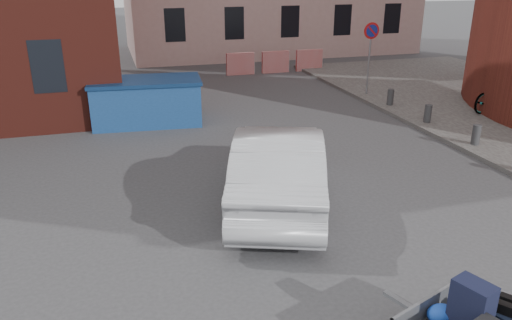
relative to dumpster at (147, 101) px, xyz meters
name	(u,v)px	position (x,y,z in m)	size (l,w,h in m)	color
ground	(322,242)	(2.30, -8.36, -0.71)	(120.00, 120.00, 0.00)	#38383A
no_parking_sign	(371,43)	(8.30, 1.12, 1.30)	(0.60, 0.09, 2.65)	gray
bollards	(476,135)	(8.30, -4.96, -0.32)	(0.22, 9.02, 0.55)	#3A3A3D
barriers	(276,62)	(6.50, 6.64, -0.21)	(4.70, 0.18, 1.00)	red
dumpster	(147,101)	(0.00, 0.00, 0.00)	(3.52, 2.05, 1.41)	navy
silver_car	(279,166)	(2.09, -6.57, 0.10)	(1.72, 4.94, 1.63)	#B5B7BD
bicycle	(495,95)	(11.20, -2.25, -0.05)	(0.73, 2.08, 1.09)	black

